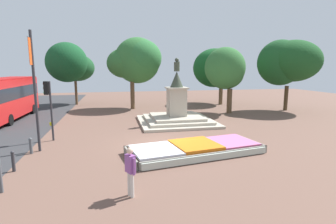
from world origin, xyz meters
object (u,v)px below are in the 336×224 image
(traffic_light_mid_block, at_px, (49,100))
(city_bus, at_px, (6,96))
(pedestrian_near_planter, at_px, (130,168))
(kerb_bollard_mid_a, at_px, (13,161))
(statue_monument, at_px, (177,113))
(banner_pole, at_px, (35,89))
(flower_planter, at_px, (196,149))
(kerb_bollard_mid_b, at_px, (31,145))

(traffic_light_mid_block, xyz_separation_m, city_bus, (-5.15, 7.77, -0.45))
(pedestrian_near_planter, height_order, kerb_bollard_mid_a, pedestrian_near_planter)
(statue_monument, height_order, kerb_bollard_mid_a, statue_monument)
(city_bus, bearing_deg, kerb_bollard_mid_a, -69.76)
(banner_pole, height_order, city_bus, banner_pole)
(traffic_light_mid_block, bearing_deg, city_bus, 123.50)
(flower_planter, xyz_separation_m, statue_monument, (0.86, 7.81, 0.59))
(flower_planter, bearing_deg, city_bus, 137.68)
(city_bus, bearing_deg, traffic_light_mid_block, -56.50)
(traffic_light_mid_block, relative_size, banner_pole, 0.58)
(flower_planter, bearing_deg, statue_monument, 83.75)
(flower_planter, distance_m, statue_monument, 7.88)
(traffic_light_mid_block, xyz_separation_m, kerb_bollard_mid_a, (-0.48, -4.88, -2.02))
(traffic_light_mid_block, xyz_separation_m, pedestrian_near_planter, (4.31, -8.14, -1.48))
(statue_monument, xyz_separation_m, pedestrian_near_planter, (-4.47, -11.82, 0.20))
(traffic_light_mid_block, bearing_deg, pedestrian_near_planter, -62.07)
(banner_pole, xyz_separation_m, kerb_bollard_mid_b, (-0.32, -0.36, -2.86))
(pedestrian_near_planter, bearing_deg, traffic_light_mid_block, 117.93)
(statue_monument, distance_m, banner_pole, 10.93)
(traffic_light_mid_block, distance_m, banner_pole, 2.25)
(statue_monument, relative_size, traffic_light_mid_block, 1.65)
(kerb_bollard_mid_a, bearing_deg, statue_monument, 42.71)
(statue_monument, height_order, city_bus, statue_monument)
(flower_planter, distance_m, traffic_light_mid_block, 9.23)
(traffic_light_mid_block, height_order, pedestrian_near_planter, traffic_light_mid_block)
(kerb_bollard_mid_a, bearing_deg, kerb_bollard_mid_b, 89.65)
(banner_pole, distance_m, kerb_bollard_mid_b, 2.91)
(pedestrian_near_planter, relative_size, kerb_bollard_mid_a, 1.91)
(kerb_bollard_mid_b, bearing_deg, flower_planter, -11.33)
(pedestrian_near_planter, bearing_deg, kerb_bollard_mid_a, 145.79)
(traffic_light_mid_block, height_order, kerb_bollard_mid_a, traffic_light_mid_block)
(flower_planter, bearing_deg, pedestrian_near_planter, -132.10)
(banner_pole, height_order, pedestrian_near_planter, banner_pole)
(pedestrian_near_planter, xyz_separation_m, kerb_bollard_mid_b, (-4.78, 5.69, -0.57))
(flower_planter, bearing_deg, kerb_bollard_mid_b, 168.67)
(traffic_light_mid_block, height_order, city_bus, traffic_light_mid_block)
(pedestrian_near_planter, bearing_deg, kerb_bollard_mid_b, 130.07)
(statue_monument, relative_size, banner_pole, 0.95)
(statue_monument, distance_m, kerb_bollard_mid_a, 12.62)
(flower_planter, relative_size, city_bus, 0.79)
(banner_pole, relative_size, city_bus, 0.68)
(pedestrian_near_planter, distance_m, kerb_bollard_mid_a, 5.83)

